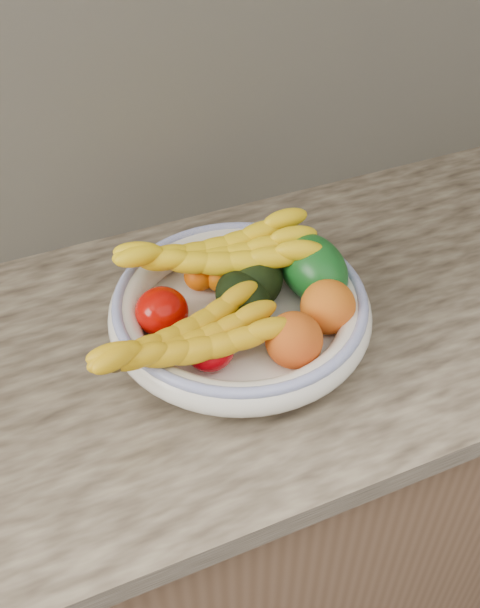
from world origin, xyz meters
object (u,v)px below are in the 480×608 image
at_px(fruit_bowl, 240,310).
at_px(green_mango, 313,268).
at_px(banana_bunch_back, 217,258).
at_px(banana_bunch_front, 188,344).

xyz_separation_m(fruit_bowl, green_mango, (0.13, 0.01, 0.03)).
height_order(fruit_bowl, green_mango, green_mango).
height_order(banana_bunch_back, banana_bunch_front, banana_bunch_back).
bearing_deg(banana_bunch_front, green_mango, 12.41).
xyz_separation_m(green_mango, banana_bunch_front, (-0.23, -0.08, 0.01)).
bearing_deg(banana_bunch_back, banana_bunch_front, -113.02).
height_order(fruit_bowl, banana_bunch_front, banana_bunch_front).
bearing_deg(green_mango, fruit_bowl, 179.45).
relative_size(fruit_bowl, green_mango, 2.86).
distance_m(fruit_bowl, banana_bunch_back, 0.09).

